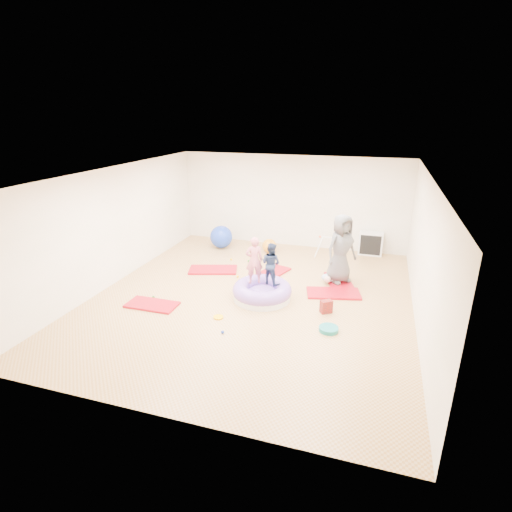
% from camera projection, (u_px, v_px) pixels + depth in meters
% --- Properties ---
extents(room, '(7.01, 8.01, 2.81)m').
position_uv_depth(room, '(252.00, 239.00, 8.67)').
color(room, tan).
rests_on(room, ground).
extents(gym_mat_front_left, '(1.12, 0.56, 0.05)m').
position_uv_depth(gym_mat_front_left, '(152.00, 305.00, 8.74)').
color(gym_mat_front_left, '#B70A1C').
rests_on(gym_mat_front_left, ground).
extents(gym_mat_mid_left, '(1.39, 0.97, 0.05)m').
position_uv_depth(gym_mat_mid_left, '(213.00, 270.00, 10.66)').
color(gym_mat_mid_left, '#B70A1C').
rests_on(gym_mat_mid_left, ground).
extents(gym_mat_center_back, '(0.88, 1.22, 0.05)m').
position_uv_depth(gym_mat_center_back, '(272.00, 273.00, 10.46)').
color(gym_mat_center_back, '#B70A1C').
rests_on(gym_mat_center_back, ground).
extents(gym_mat_right, '(1.33, 0.88, 0.05)m').
position_uv_depth(gym_mat_right, '(333.00, 293.00, 9.28)').
color(gym_mat_right, '#B70A1C').
rests_on(gym_mat_right, ground).
extents(gym_mat_rear_right, '(0.89, 1.24, 0.05)m').
position_uv_depth(gym_mat_rear_right, '(339.00, 281.00, 9.95)').
color(gym_mat_rear_right, '#B70A1C').
rests_on(gym_mat_rear_right, ground).
extents(inflatable_cushion, '(1.34, 1.34, 0.42)m').
position_uv_depth(inflatable_cushion, '(262.00, 292.00, 9.03)').
color(inflatable_cushion, white).
rests_on(inflatable_cushion, ground).
extents(child_pink, '(0.47, 0.41, 1.09)m').
position_uv_depth(child_pink, '(254.00, 258.00, 8.88)').
color(child_pink, '#CE6572').
rests_on(child_pink, inflatable_cushion).
extents(child_navy, '(0.56, 0.49, 0.96)m').
position_uv_depth(child_navy, '(271.00, 262.00, 8.86)').
color(child_navy, '#1F2B49').
rests_on(child_navy, inflatable_cushion).
extents(adult_caregiver, '(0.96, 0.97, 1.69)m').
position_uv_depth(adult_caregiver, '(341.00, 249.00, 9.62)').
color(adult_caregiver, '#505050').
rests_on(adult_caregiver, gym_mat_rear_right).
extents(infant, '(0.34, 0.34, 0.20)m').
position_uv_depth(infant, '(328.00, 278.00, 9.81)').
color(infant, '#A4BDD7').
rests_on(infant, gym_mat_rear_right).
extents(ball_pit_balls, '(3.64, 3.88, 0.06)m').
position_uv_depth(ball_pit_balls, '(240.00, 279.00, 10.04)').
color(ball_pit_balls, '#1A39B8').
rests_on(ball_pit_balls, ground).
extents(exercise_ball_blue, '(0.69, 0.69, 0.69)m').
position_uv_depth(exercise_ball_blue, '(221.00, 237.00, 12.36)').
color(exercise_ball_blue, '#1A39B8').
rests_on(exercise_ball_blue, ground).
extents(exercise_ball_orange, '(0.42, 0.42, 0.42)m').
position_uv_depth(exercise_ball_orange, '(269.00, 246.00, 11.98)').
color(exercise_ball_orange, orange).
rests_on(exercise_ball_orange, ground).
extents(infant_play_gym, '(0.75, 0.71, 0.58)m').
position_uv_depth(infant_play_gym, '(329.00, 243.00, 11.65)').
color(infant_play_gym, white).
rests_on(infant_play_gym, ground).
extents(cube_shelf, '(0.68, 0.34, 0.68)m').
position_uv_depth(cube_shelf, '(371.00, 244.00, 11.75)').
color(cube_shelf, white).
rests_on(cube_shelf, ground).
extents(balance_disc, '(0.38, 0.38, 0.08)m').
position_uv_depth(balance_disc, '(329.00, 329.00, 7.73)').
color(balance_disc, '#167777').
rests_on(balance_disc, ground).
extents(backpack, '(0.28, 0.26, 0.28)m').
position_uv_depth(backpack, '(326.00, 307.00, 8.41)').
color(backpack, '#B9120C').
rests_on(backpack, ground).
extents(yellow_toy, '(0.21, 0.21, 0.03)m').
position_uv_depth(yellow_toy, '(218.00, 317.00, 8.23)').
color(yellow_toy, '#FFC000').
rests_on(yellow_toy, ground).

